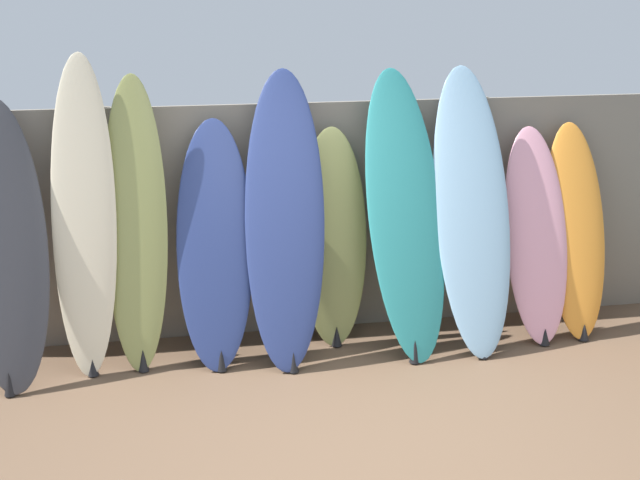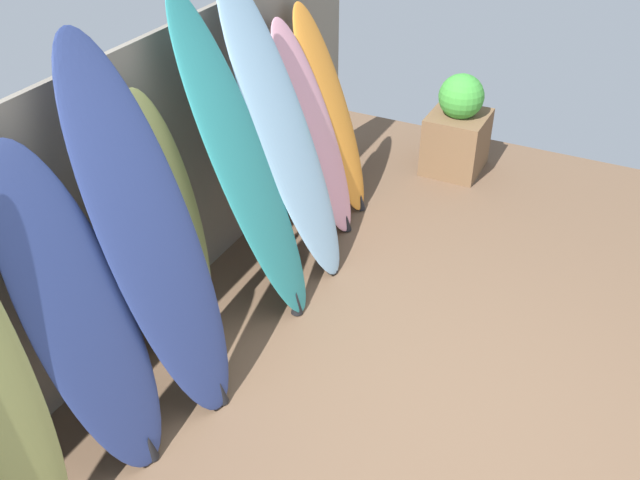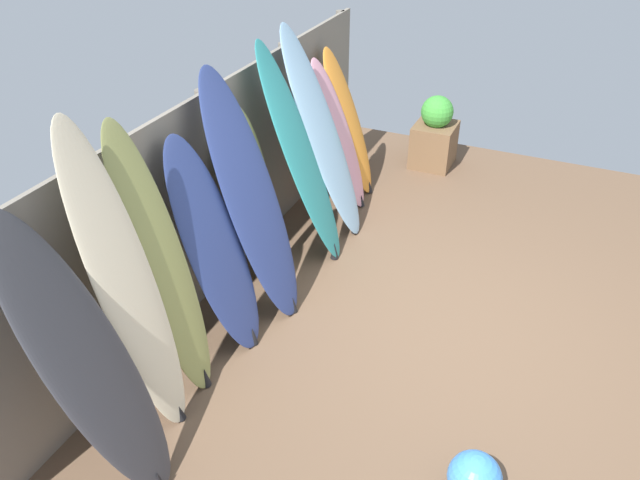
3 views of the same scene
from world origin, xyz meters
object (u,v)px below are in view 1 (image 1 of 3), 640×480
surfboard_skyblue_7 (472,211)px  surfboard_pink_8 (536,236)px  surfboard_olive_2 (136,227)px  surfboard_cream_1 (84,218)px  surfboard_orange_9 (575,231)px  surfboard_charcoal_0 (4,246)px  surfboard_teal_6 (405,216)px  surfboard_navy_4 (285,220)px  surfboard_olive_5 (333,240)px  surfboard_navy_3 (215,246)px

surfboard_skyblue_7 → surfboard_pink_8: (0.55, 0.06, -0.24)m
surfboard_olive_2 → surfboard_skyblue_7: 2.46m
surfboard_cream_1 → surfboard_orange_9: (3.69, -0.03, -0.29)m
surfboard_cream_1 → surfboard_skyblue_7: (2.81, -0.11, -0.06)m
surfboard_charcoal_0 → surfboard_teal_6: bearing=-0.1°
surfboard_navy_4 → surfboard_olive_5: (0.40, 0.21, -0.23)m
surfboard_olive_5 → surfboard_orange_9: size_ratio=1.01×
surfboard_navy_4 → surfboard_orange_9: (2.30, 0.09, -0.23)m
surfboard_teal_6 → surfboard_pink_8: surfboard_teal_6 is taller
surfboard_skyblue_7 → surfboard_teal_6: bearing=-178.1°
surfboard_navy_3 → surfboard_pink_8: 2.46m
surfboard_olive_2 → surfboard_charcoal_0: bearing=-172.4°
surfboard_olive_2 → surfboard_pink_8: (3.01, -0.05, -0.22)m
surfboard_olive_2 → surfboard_orange_9: bearing=-0.4°
surfboard_navy_3 → surfboard_teal_6: bearing=-2.5°
surfboard_navy_3 → surfboard_orange_9: 2.80m
surfboard_teal_6 → surfboard_charcoal_0: bearing=179.9°
surfboard_olive_5 → surfboard_orange_9: 1.90m
surfboard_teal_6 → surfboard_pink_8: (1.07, 0.07, -0.23)m
surfboard_navy_4 → surfboard_pink_8: 1.98m
surfboard_cream_1 → surfboard_olive_2: bearing=-0.4°
surfboard_skyblue_7 → surfboard_cream_1: bearing=177.8°
surfboard_orange_9 → surfboard_pink_8: bearing=-176.1°
surfboard_navy_4 → surfboard_teal_6: (0.89, -0.01, -0.01)m
surfboard_navy_3 → surfboard_navy_4: 0.53m
surfboard_olive_5 → surfboard_orange_9: bearing=-3.8°
surfboard_charcoal_0 → surfboard_teal_6: size_ratio=0.93×
surfboard_olive_2 → surfboard_skyblue_7: (2.46, -0.10, 0.02)m
surfboard_cream_1 → surfboard_olive_5: surfboard_cream_1 is taller
surfboard_skyblue_7 → surfboard_pink_8: size_ratio=1.29×
surfboard_pink_8 → surfboard_teal_6: bearing=-176.0°
surfboard_navy_3 → surfboard_olive_5: size_ratio=1.06×
surfboard_charcoal_0 → surfboard_olive_5: 2.34m
surfboard_olive_5 → surfboard_pink_8: size_ratio=1.02×
surfboard_skyblue_7 → surfboard_orange_9: size_ratio=1.28×
surfboard_pink_8 → surfboard_olive_5: bearing=174.6°
surfboard_cream_1 → surfboard_navy_4: 1.40m
surfboard_olive_2 → surfboard_skyblue_7: size_ratio=0.99×
surfboard_cream_1 → surfboard_teal_6: bearing=-3.1°
surfboard_orange_9 → surfboard_teal_6: bearing=-176.1°
surfboard_charcoal_0 → surfboard_skyblue_7: surfboard_skyblue_7 is taller
surfboard_olive_2 → surfboard_navy_3: (0.55, -0.06, -0.16)m
surfboard_cream_1 → surfboard_pink_8: 3.37m
surfboard_olive_2 → surfboard_teal_6: bearing=-3.6°
surfboard_charcoal_0 → surfboard_cream_1: surfboard_cream_1 is taller
surfboard_navy_3 → surfboard_pink_8: (2.46, 0.01, -0.06)m
surfboard_cream_1 → surfboard_navy_4: surfboard_cream_1 is taller
surfboard_skyblue_7 → surfboard_pink_8: bearing=5.9°
surfboard_olive_2 → surfboard_olive_5: size_ratio=1.26×
surfboard_cream_1 → surfboard_teal_6: size_ratio=1.07×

